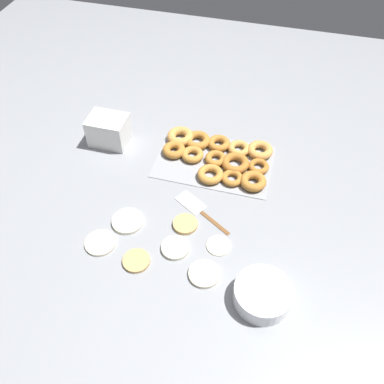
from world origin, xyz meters
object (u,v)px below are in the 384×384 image
pancake_1 (175,248)px  donut_tray (217,156)px  pancake_4 (136,261)px  batter_bowl (262,295)px  pancake_0 (100,243)px  pancake_2 (185,224)px  pancake_6 (204,274)px  container_stack (109,130)px  pancake_5 (219,245)px  spatula (196,207)px  pancake_3 (128,221)px

pancake_1 → donut_tray: 0.46m
pancake_4 → batter_bowl: 0.42m
pancake_0 → pancake_2: bearing=-150.0°
pancake_1 → pancake_2: 0.10m
pancake_1 → pancake_4: pancake_1 is taller
pancake_1 → donut_tray: (-0.04, -0.46, 0.01)m
pancake_6 → batter_bowl: (-0.19, 0.04, 0.03)m
pancake_2 → container_stack: (0.42, -0.34, 0.05)m
pancake_5 → spatula: pancake_5 is taller
pancake_2 → batter_bowl: (-0.30, 0.21, 0.02)m
pancake_4 → container_stack: 0.61m
batter_bowl → spatula: batter_bowl is taller
pancake_1 → spatula: pancake_1 is taller
container_stack → spatula: 0.51m
pancake_5 → batter_bowl: size_ratio=0.48×
container_stack → spatula: size_ratio=0.67×
pancake_0 → container_stack: 0.52m
spatula → container_stack: bearing=1.3°
pancake_3 → batter_bowl: size_ratio=0.64×
pancake_2 → batter_bowl: size_ratio=0.50×
pancake_2 → container_stack: size_ratio=0.56×
donut_tray → batter_bowl: batter_bowl is taller
donut_tray → spatula: (0.02, 0.26, -0.02)m
pancake_1 → pancake_2: bearing=-93.2°
pancake_1 → batter_bowl: batter_bowl is taller
pancake_1 → batter_bowl: bearing=160.6°
pancake_4 → pancake_6: size_ratio=0.89×
pancake_0 → spatula: size_ratio=0.45×
container_stack → spatula: (-0.44, 0.25, -0.06)m
pancake_4 → batter_bowl: size_ratio=0.51×
pancake_5 → donut_tray: donut_tray is taller
pancake_3 → pancake_1: bearing=162.0°
pancake_2 → pancake_3: 0.20m
pancake_1 → container_stack: size_ratio=0.61×
pancake_4 → donut_tray: 0.56m
spatula → pancake_0: bearing=72.5°
pancake_3 → pancake_6: (-0.31, 0.13, -0.00)m
pancake_1 → pancake_2: size_ratio=1.08×
pancake_5 → pancake_4: bearing=27.7°
pancake_4 → pancake_1: bearing=-143.7°
pancake_2 → pancake_6: pancake_2 is taller
batter_bowl → pancake_6: bearing=-11.3°
pancake_0 → pancake_1: size_ratio=1.11×
batter_bowl → container_stack: bearing=-37.5°
pancake_5 → container_stack: size_ratio=0.54×
pancake_0 → donut_tray: (-0.29, -0.50, 0.01)m
donut_tray → pancake_0: bearing=59.7°
pancake_1 → spatula: bearing=-96.2°
donut_tray → pancake_4: bearing=74.3°
pancake_0 → donut_tray: size_ratio=0.23×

